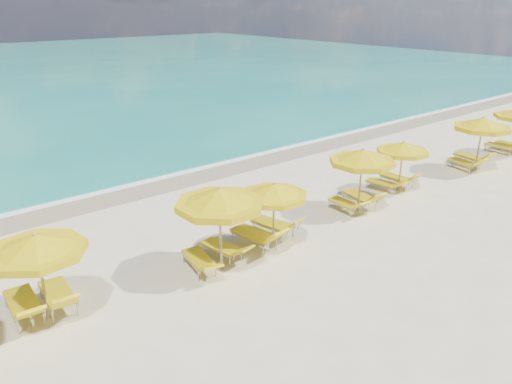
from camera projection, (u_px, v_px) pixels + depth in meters
ground_plane at (285, 239)px, 16.23m from camera, size 120.00×120.00×0.00m
wet_sand_band at (170, 180)px, 21.57m from camera, size 120.00×2.60×0.01m
foam_line at (160, 175)px, 22.14m from camera, size 120.00×1.20×0.03m
whitecap_far at (151, 101)px, 38.27m from camera, size 18.00×0.30×0.05m
umbrella_2 at (36, 246)px, 11.52m from camera, size 2.80×2.80×2.32m
umbrella_3 at (219, 199)px, 13.68m from camera, size 3.32×3.32×2.55m
umbrella_4 at (274, 192)px, 15.21m from camera, size 2.68×2.68×2.12m
umbrella_5 at (362, 157)px, 17.71m from camera, size 2.97×2.97×2.40m
umbrella_6 at (403, 148)px, 19.75m from camera, size 2.67×2.67×2.09m
umbrella_7 at (483, 124)px, 22.05m from camera, size 2.81×2.81×2.50m
lounger_2_left at (24, 309)px, 12.15m from camera, size 0.78×2.02×0.89m
lounger_2_right at (59, 299)px, 12.54m from camera, size 0.83×1.97×0.92m
lounger_3_left at (200, 264)px, 14.30m from camera, size 0.91×1.89×0.67m
lounger_3_right at (223, 252)px, 14.98m from camera, size 0.91×1.85×0.70m
lounger_4_left at (255, 240)px, 15.65m from camera, size 0.90×2.04×0.95m
lounger_4_right at (274, 228)px, 16.45m from camera, size 0.96×1.92×0.88m
lounger_5_left at (345, 207)px, 18.26m from camera, size 0.61×1.65×0.71m
lounger_5_right at (360, 200)px, 18.76m from camera, size 0.87×1.87×0.85m
lounger_6_left at (382, 186)px, 20.30m from camera, size 0.83×1.72×0.60m
lounger_6_right at (398, 181)px, 20.77m from camera, size 0.63×1.71×0.83m
lounger_7_left at (464, 165)px, 22.75m from camera, size 0.92×1.81×0.81m
lounger_7_right at (470, 160)px, 23.45m from camera, size 0.82×1.90×0.85m
lounger_8_left at (501, 149)px, 25.23m from camera, size 0.73×1.86×0.84m
lounger_8_right at (510, 146)px, 25.72m from camera, size 0.59×1.65×0.77m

